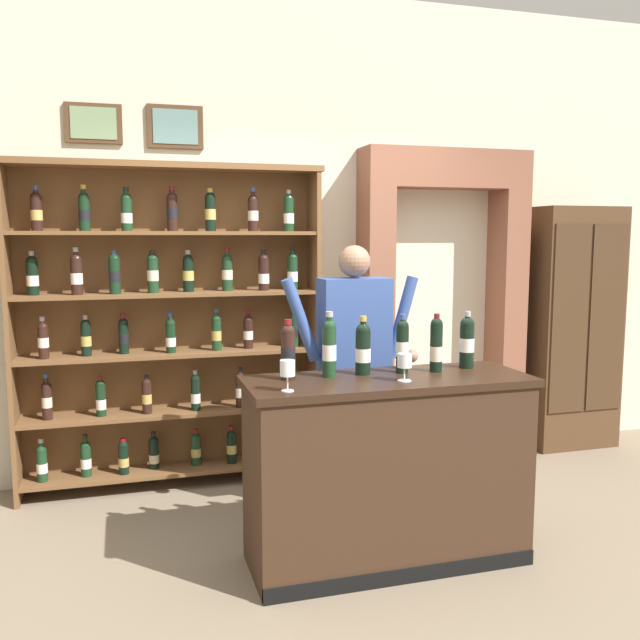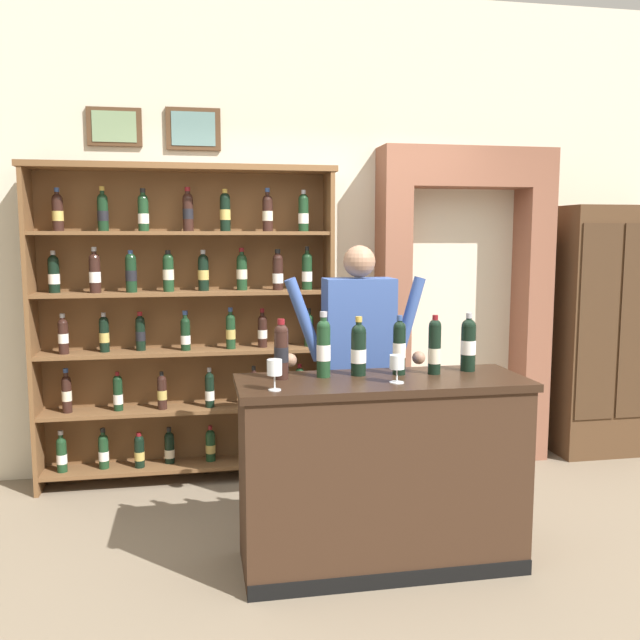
{
  "view_description": "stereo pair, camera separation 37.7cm",
  "coord_description": "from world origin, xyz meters",
  "px_view_note": "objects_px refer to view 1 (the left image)",
  "views": [
    {
      "loc": [
        -1.13,
        -3.2,
        1.73
      ],
      "look_at": [
        -0.08,
        0.4,
        1.26
      ],
      "focal_mm": 38.01,
      "sensor_mm": 36.0,
      "label": 1
    },
    {
      "loc": [
        -0.76,
        -3.29,
        1.73
      ],
      "look_at": [
        -0.08,
        0.4,
        1.26
      ],
      "focal_mm": 38.01,
      "sensor_mm": 36.0,
      "label": 2
    }
  ],
  "objects_px": {
    "tasting_bottle_super_tuscan": "(329,346)",
    "wine_glass_center": "(405,362)",
    "wine_glass_spare": "(287,369)",
    "tasting_counter": "(387,470)",
    "tasting_bottle_bianco": "(288,350)",
    "shopkeeper": "(354,351)",
    "wine_shelf": "(171,319)",
    "tasting_bottle_prosecco": "(436,345)",
    "tasting_bottle_brunello": "(402,345)",
    "tasting_bottle_grappa": "(467,341)",
    "tasting_bottle_chianti": "(363,348)",
    "side_cabinet": "(572,328)"
  },
  "relations": [
    {
      "from": "wine_glass_center",
      "to": "side_cabinet",
      "type": "bearing_deg",
      "value": 36.03
    },
    {
      "from": "tasting_counter",
      "to": "shopkeeper",
      "type": "relative_size",
      "value": 0.9
    },
    {
      "from": "tasting_bottle_super_tuscan",
      "to": "wine_glass_spare",
      "type": "distance_m",
      "value": 0.39
    },
    {
      "from": "tasting_counter",
      "to": "tasting_bottle_bianco",
      "type": "distance_m",
      "value": 0.83
    },
    {
      "from": "tasting_bottle_chianti",
      "to": "tasting_bottle_prosecco",
      "type": "xyz_separation_m",
      "value": [
        0.4,
        -0.04,
        0.01
      ]
    },
    {
      "from": "wine_shelf",
      "to": "wine_glass_spare",
      "type": "bearing_deg",
      "value": -75.35
    },
    {
      "from": "tasting_bottle_brunello",
      "to": "tasting_bottle_super_tuscan",
      "type": "bearing_deg",
      "value": 178.9
    },
    {
      "from": "wine_glass_spare",
      "to": "tasting_bottle_bianco",
      "type": "bearing_deg",
      "value": 75.66
    },
    {
      "from": "tasting_bottle_brunello",
      "to": "wine_glass_spare",
      "type": "distance_m",
      "value": 0.74
    },
    {
      "from": "wine_shelf",
      "to": "wine_glass_spare",
      "type": "relative_size",
      "value": 14.71
    },
    {
      "from": "wine_shelf",
      "to": "side_cabinet",
      "type": "relative_size",
      "value": 1.13
    },
    {
      "from": "tasting_bottle_grappa",
      "to": "wine_glass_center",
      "type": "height_order",
      "value": "tasting_bottle_grappa"
    },
    {
      "from": "wine_glass_center",
      "to": "tasting_counter",
      "type": "bearing_deg",
      "value": 113.09
    },
    {
      "from": "tasting_bottle_grappa",
      "to": "tasting_bottle_prosecco",
      "type": "bearing_deg",
      "value": -167.06
    },
    {
      "from": "tasting_counter",
      "to": "wine_glass_center",
      "type": "height_order",
      "value": "wine_glass_center"
    },
    {
      "from": "tasting_bottle_super_tuscan",
      "to": "wine_shelf",
      "type": "bearing_deg",
      "value": 117.52
    },
    {
      "from": "shopkeeper",
      "to": "wine_glass_spare",
      "type": "xyz_separation_m",
      "value": [
        -0.6,
        -0.77,
        0.07
      ]
    },
    {
      "from": "wine_shelf",
      "to": "shopkeeper",
      "type": "bearing_deg",
      "value": -39.62
    },
    {
      "from": "tasting_bottle_super_tuscan",
      "to": "wine_glass_center",
      "type": "height_order",
      "value": "tasting_bottle_super_tuscan"
    },
    {
      "from": "tasting_bottle_super_tuscan",
      "to": "wine_glass_center",
      "type": "xyz_separation_m",
      "value": [
        0.33,
        -0.21,
        -0.06
      ]
    },
    {
      "from": "tasting_bottle_bianco",
      "to": "tasting_bottle_super_tuscan",
      "type": "distance_m",
      "value": 0.22
    },
    {
      "from": "tasting_bottle_grappa",
      "to": "tasting_bottle_chianti",
      "type": "bearing_deg",
      "value": -179.45
    },
    {
      "from": "shopkeeper",
      "to": "wine_shelf",
      "type": "bearing_deg",
      "value": 140.38
    },
    {
      "from": "tasting_bottle_bianco",
      "to": "wine_glass_spare",
      "type": "bearing_deg",
      "value": -104.34
    },
    {
      "from": "tasting_bottle_chianti",
      "to": "tasting_bottle_grappa",
      "type": "relative_size",
      "value": 0.98
    },
    {
      "from": "shopkeeper",
      "to": "tasting_bottle_grappa",
      "type": "bearing_deg",
      "value": -45.39
    },
    {
      "from": "tasting_counter",
      "to": "wine_shelf",
      "type": "bearing_deg",
      "value": 124.32
    },
    {
      "from": "wine_shelf",
      "to": "wine_glass_center",
      "type": "relative_size",
      "value": 15.58
    },
    {
      "from": "tasting_bottle_bianco",
      "to": "tasting_bottle_prosecco",
      "type": "height_order",
      "value": "tasting_bottle_prosecco"
    },
    {
      "from": "tasting_bottle_chianti",
      "to": "side_cabinet",
      "type": "bearing_deg",
      "value": 30.45
    },
    {
      "from": "tasting_bottle_prosecco",
      "to": "shopkeeper",
      "type": "bearing_deg",
      "value": 117.22
    },
    {
      "from": "tasting_bottle_brunello",
      "to": "wine_glass_center",
      "type": "relative_size",
      "value": 2.24
    },
    {
      "from": "tasting_bottle_super_tuscan",
      "to": "wine_glass_center",
      "type": "relative_size",
      "value": 2.43
    },
    {
      "from": "wine_glass_center",
      "to": "tasting_bottle_grappa",
      "type": "bearing_deg",
      "value": 25.52
    },
    {
      "from": "tasting_bottle_super_tuscan",
      "to": "tasting_bottle_chianti",
      "type": "height_order",
      "value": "tasting_bottle_super_tuscan"
    },
    {
      "from": "tasting_bottle_chianti",
      "to": "wine_glass_center",
      "type": "distance_m",
      "value": 0.26
    },
    {
      "from": "tasting_bottle_bianco",
      "to": "tasting_bottle_super_tuscan",
      "type": "bearing_deg",
      "value": 1.46
    },
    {
      "from": "tasting_bottle_super_tuscan",
      "to": "wine_glass_spare",
      "type": "xyz_separation_m",
      "value": [
        -0.29,
        -0.26,
        -0.05
      ]
    },
    {
      "from": "wine_shelf",
      "to": "tasting_bottle_super_tuscan",
      "type": "relative_size",
      "value": 6.41
    },
    {
      "from": "wine_shelf",
      "to": "tasting_bottle_prosecco",
      "type": "bearing_deg",
      "value": -46.88
    },
    {
      "from": "tasting_bottle_grappa",
      "to": "tasting_bottle_brunello",
      "type": "bearing_deg",
      "value": -176.23
    },
    {
      "from": "tasting_bottle_prosecco",
      "to": "wine_shelf",
      "type": "bearing_deg",
      "value": 133.12
    },
    {
      "from": "tasting_bottle_bianco",
      "to": "tasting_bottle_brunello",
      "type": "relative_size",
      "value": 0.98
    },
    {
      "from": "wine_glass_spare",
      "to": "wine_glass_center",
      "type": "bearing_deg",
      "value": 4.95
    },
    {
      "from": "wine_shelf",
      "to": "tasting_bottle_bianco",
      "type": "height_order",
      "value": "wine_shelf"
    },
    {
      "from": "shopkeeper",
      "to": "tasting_bottle_bianco",
      "type": "relative_size",
      "value": 5.39
    },
    {
      "from": "tasting_bottle_super_tuscan",
      "to": "wine_glass_spare",
      "type": "relative_size",
      "value": 2.29
    },
    {
      "from": "shopkeeper",
      "to": "tasting_bottle_chianti",
      "type": "bearing_deg",
      "value": -103.78
    },
    {
      "from": "tasting_bottle_prosecco",
      "to": "tasting_bottle_brunello",
      "type": "bearing_deg",
      "value": 173.33
    },
    {
      "from": "tasting_counter",
      "to": "tasting_bottle_chianti",
      "type": "distance_m",
      "value": 0.66
    }
  ]
}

